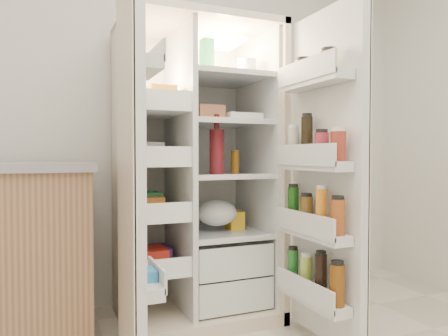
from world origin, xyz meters
name	(u,v)px	position (x,y,z in m)	size (l,w,h in m)	color
wall_back	(159,105)	(0.00, 2.00, 1.35)	(4.00, 0.02, 2.70)	silver
refrigerator	(196,197)	(0.15, 1.65, 0.74)	(0.92, 0.70, 1.80)	beige
freezer_door	(132,180)	(-0.37, 1.05, 0.89)	(0.15, 0.40, 1.72)	silver
fridge_door	(324,180)	(0.61, 0.96, 0.87)	(0.17, 0.58, 1.72)	silver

